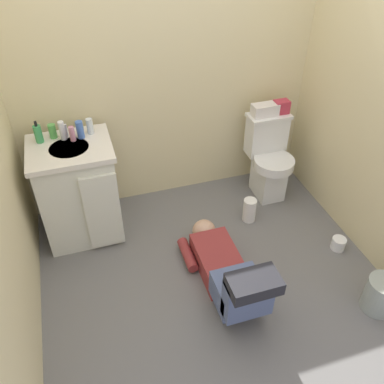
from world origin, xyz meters
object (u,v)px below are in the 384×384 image
(bottle_pink, at_px, (72,134))
(tissue_box, at_px, (265,110))
(person_plumber, at_px, (227,272))
(bottle_green, at_px, (53,131))
(vanity_cabinet, at_px, (79,191))
(faucet, at_px, (66,131))
(bottle_white, at_px, (62,131))
(toiletry_bag, at_px, (281,107))
(soap_dispenser, at_px, (38,134))
(toilet_paper_roll, at_px, (338,244))
(paper_towel_roll, at_px, (249,210))
(bottle_blue, at_px, (80,130))
(bottle_clear, at_px, (90,126))
(toilet, at_px, (269,158))
(trash_can, at_px, (381,295))

(bottle_pink, bearing_deg, tissue_box, 2.02)
(person_plumber, xyz_separation_m, bottle_green, (-0.98, 1.07, 0.70))
(vanity_cabinet, height_order, faucet, faucet)
(vanity_cabinet, height_order, bottle_pink, bottle_pink)
(bottle_white, bearing_deg, faucet, 54.02)
(toiletry_bag, relative_size, soap_dispenser, 0.75)
(tissue_box, bearing_deg, toilet_paper_roll, -73.32)
(paper_towel_roll, bearing_deg, person_plumber, -125.65)
(bottle_green, xyz_separation_m, bottle_blue, (0.19, -0.06, 0.01))
(bottle_blue, relative_size, bottle_clear, 1.11)
(toilet, bearing_deg, bottle_clear, 175.94)
(person_plumber, height_order, bottle_blue, bottle_blue)
(trash_can, bearing_deg, toiletry_bag, 92.69)
(faucet, bearing_deg, bottle_green, 172.26)
(bottle_blue, bearing_deg, paper_towel_roll, -17.05)
(faucet, bearing_deg, bottle_white, -125.98)
(bottle_white, bearing_deg, bottle_green, 146.25)
(bottle_green, bearing_deg, toiletry_bag, -0.96)
(bottle_white, bearing_deg, paper_towel_roll, -16.13)
(toiletry_bag, relative_size, bottle_green, 1.16)
(bottle_blue, distance_m, paper_towel_roll, 1.51)
(toilet, distance_m, bottle_blue, 1.63)
(trash_can, bearing_deg, toilet, 97.11)
(faucet, height_order, bottle_clear, bottle_clear)
(trash_can, height_order, paper_towel_roll, trash_can)
(person_plumber, bearing_deg, bottle_clear, 124.21)
(bottle_blue, xyz_separation_m, paper_towel_roll, (1.24, -0.38, -0.78))
(person_plumber, xyz_separation_m, toilet_paper_roll, (0.99, 0.10, -0.13))
(soap_dispenser, relative_size, paper_towel_roll, 0.78)
(bottle_green, relative_size, bottle_pink, 0.95)
(toiletry_bag, relative_size, bottle_clear, 1.05)
(tissue_box, xyz_separation_m, soap_dispenser, (-1.79, -0.00, 0.09))
(bottle_green, bearing_deg, bottle_clear, -3.64)
(bottle_white, height_order, bottle_pink, bottle_white)
(paper_towel_roll, bearing_deg, tissue_box, 58.12)
(toiletry_bag, xyz_separation_m, paper_towel_roll, (-0.41, -0.41, -0.70))
(bottle_blue, height_order, toilet_paper_roll, bottle_blue)
(soap_dispenser, bearing_deg, trash_can, -36.70)
(bottle_white, xyz_separation_m, bottle_clear, (0.20, 0.03, -0.01))
(vanity_cabinet, height_order, bottle_green, bottle_green)
(bottle_blue, bearing_deg, person_plumber, -51.96)
(toilet, distance_m, bottle_green, 1.81)
(soap_dispenser, bearing_deg, person_plumber, -43.85)
(faucet, xyz_separation_m, paper_towel_roll, (1.34, -0.43, -0.76))
(tissue_box, relative_size, bottle_blue, 1.68)
(vanity_cabinet, xyz_separation_m, tissue_box, (1.59, 0.13, 0.38))
(bottle_pink, relative_size, bottle_clear, 0.95)
(faucet, distance_m, bottle_clear, 0.17)
(tissue_box, relative_size, soap_dispenser, 1.33)
(vanity_cabinet, distance_m, trash_can, 2.29)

